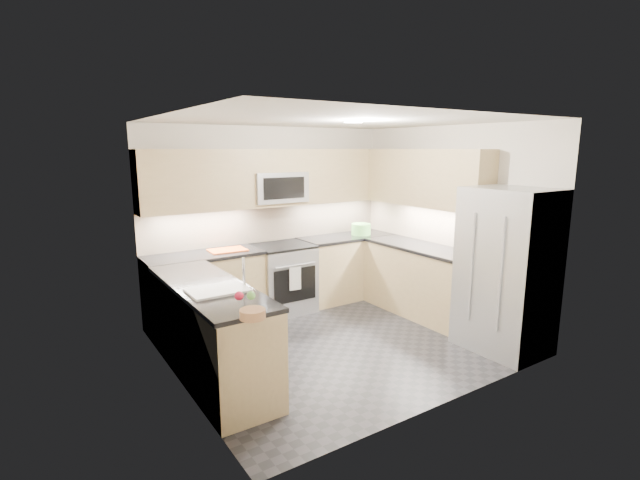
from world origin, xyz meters
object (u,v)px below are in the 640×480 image
(microwave, at_px, (277,187))
(utensil_bowl, at_px, (361,229))
(cutting_board, at_px, (228,250))
(fruit_basket, at_px, (253,314))
(refrigerator, at_px, (507,271))
(gas_range, at_px, (283,279))

(microwave, distance_m, utensil_bowl, 1.49)
(cutting_board, bearing_deg, utensil_bowl, -1.71)
(utensil_bowl, bearing_deg, microwave, 173.22)
(microwave, distance_m, fruit_basket, 2.98)
(microwave, distance_m, cutting_board, 1.08)
(cutting_board, bearing_deg, microwave, 7.01)
(microwave, height_order, refrigerator, microwave)
(microwave, relative_size, utensil_bowl, 2.63)
(cutting_board, bearing_deg, refrigerator, -47.88)
(cutting_board, bearing_deg, gas_range, -2.26)
(fruit_basket, bearing_deg, microwave, 57.99)
(utensil_bowl, bearing_deg, fruit_basket, -141.22)
(refrigerator, height_order, cutting_board, refrigerator)
(gas_range, bearing_deg, utensil_bowl, -1.39)
(microwave, xyz_separation_m, fruit_basket, (-1.53, -2.45, -0.72))
(microwave, height_order, cutting_board, microwave)
(refrigerator, height_order, utensil_bowl, refrigerator)
(refrigerator, xyz_separation_m, utensil_bowl, (-0.13, 2.39, 0.12))
(fruit_basket, bearing_deg, cutting_board, 72.11)
(utensil_bowl, distance_m, fruit_basket, 3.66)
(gas_range, bearing_deg, refrigerator, -59.12)
(refrigerator, bearing_deg, utensil_bowl, 93.08)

